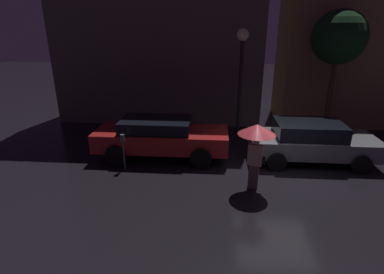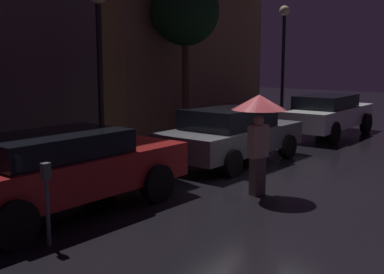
{
  "view_description": "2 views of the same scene",
  "coord_description": "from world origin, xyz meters",
  "views": [
    {
      "loc": [
        -2.08,
        -8.55,
        4.48
      ],
      "look_at": [
        -2.79,
        0.28,
        1.18
      ],
      "focal_mm": 28.0,
      "sensor_mm": 36.0,
      "label": 1
    },
    {
      "loc": [
        -8.82,
        -5.45,
        2.64
      ],
      "look_at": [
        -1.86,
        0.19,
        1.17
      ],
      "focal_mm": 45.0,
      "sensor_mm": 36.0,
      "label": 2
    }
  ],
  "objects": [
    {
      "name": "pedestrian_with_umbrella",
      "position": [
        -0.92,
        -0.69,
        1.58
      ],
      "size": [
        1.05,
        1.05,
        1.96
      ],
      "rotation": [
        0.0,
        0.0,
        2.91
      ],
      "color": "#66564C",
      "rests_on": "ground"
    },
    {
      "name": "parking_meter",
      "position": [
        -5.03,
        0.24,
        0.75
      ],
      "size": [
        0.12,
        0.1,
        1.21
      ],
      "color": "#4C5154",
      "rests_on": "ground"
    },
    {
      "name": "parked_car_white",
      "position": [
        6.89,
        1.29,
        0.77
      ],
      "size": [
        4.75,
        1.87,
        1.41
      ],
      "rotation": [
        0.0,
        0.0,
        0.04
      ],
      "color": "silver",
      "rests_on": "ground"
    },
    {
      "name": "parked_car_red",
      "position": [
        -4.0,
        1.34,
        0.77
      ],
      "size": [
        4.68,
        1.89,
        1.41
      ],
      "rotation": [
        0.0,
        0.0,
        -0.0
      ],
      "color": "maroon",
      "rests_on": "ground"
    },
    {
      "name": "building_facade_right",
      "position": [
        4.77,
        6.5,
        3.97
      ],
      "size": [
        7.53,
        3.0,
        7.94
      ],
      "color": "#8C664C",
      "rests_on": "ground"
    },
    {
      "name": "street_tree",
      "position": [
        2.65,
        4.11,
        4.03
      ],
      "size": [
        2.09,
        2.09,
        5.1
      ],
      "color": "#473323",
      "rests_on": "ground"
    },
    {
      "name": "street_lamp_far",
      "position": [
        8.67,
        4.02,
        3.22
      ],
      "size": [
        0.41,
        0.41,
        4.71
      ],
      "color": "black",
      "rests_on": "ground"
    },
    {
      "name": "parked_car_grey",
      "position": [
        1.26,
        1.42,
        0.74
      ],
      "size": [
        4.28,
        2.01,
        1.41
      ],
      "rotation": [
        0.0,
        0.0,
        0.0
      ],
      "color": "slate",
      "rests_on": "ground"
    },
    {
      "name": "ground_plane",
      "position": [
        0.0,
        0.0,
        0.0
      ],
      "size": [
        60.0,
        60.0,
        0.0
      ],
      "primitive_type": "plane",
      "color": "black"
    },
    {
      "name": "street_lamp_near",
      "position": [
        -1.1,
        3.67,
        3.26
      ],
      "size": [
        0.48,
        0.48,
        4.4
      ],
      "color": "black",
      "rests_on": "ground"
    }
  ]
}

